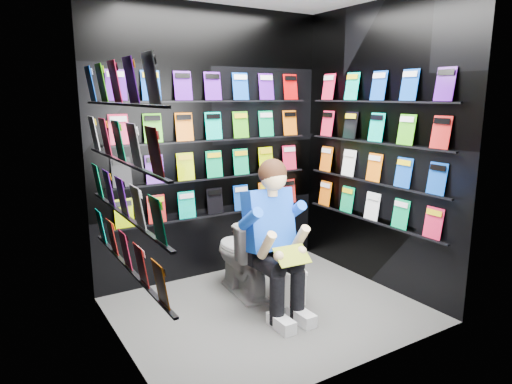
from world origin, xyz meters
TOP-DOWN VIEW (x-y plane):
  - floor at (0.00, 0.00)m, footprint 2.40×2.40m
  - wall_back at (0.00, 1.00)m, footprint 2.40×0.04m
  - wall_front at (0.00, -1.00)m, footprint 2.40×0.04m
  - wall_left at (-1.20, 0.00)m, footprint 0.04×2.00m
  - wall_right at (1.20, 0.00)m, footprint 0.04×2.00m
  - comics_back at (0.00, 0.97)m, footprint 2.10×0.06m
  - comics_left at (-1.17, 0.00)m, footprint 0.06×1.70m
  - comics_right at (1.17, 0.00)m, footprint 0.06×1.70m
  - toilet at (0.01, 0.41)m, footprint 0.48×0.78m
  - longbox at (0.28, 0.10)m, footprint 0.29×0.41m
  - longbox_lid at (0.28, 0.10)m, footprint 0.32×0.43m
  - reader at (0.01, 0.03)m, footprint 0.58×0.79m
  - held_comic at (0.01, -0.32)m, footprint 0.28×0.18m

SIDE VIEW (x-z plane):
  - floor at x=0.00m, z-range 0.00..0.00m
  - longbox at x=0.28m, z-range 0.00..0.27m
  - longbox_lid at x=0.28m, z-range 0.27..0.30m
  - toilet at x=0.01m, z-range 0.00..0.73m
  - held_comic at x=0.01m, z-range 0.52..0.64m
  - reader at x=0.01m, z-range 0.07..1.46m
  - wall_back at x=0.00m, z-range 0.00..2.60m
  - wall_front at x=0.00m, z-range 0.00..2.60m
  - wall_left at x=-1.20m, z-range 0.00..2.60m
  - wall_right at x=1.20m, z-range 0.00..2.60m
  - comics_back at x=0.00m, z-range 0.62..1.99m
  - comics_left at x=-1.17m, z-range 0.62..1.99m
  - comics_right at x=1.17m, z-range 0.62..1.99m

